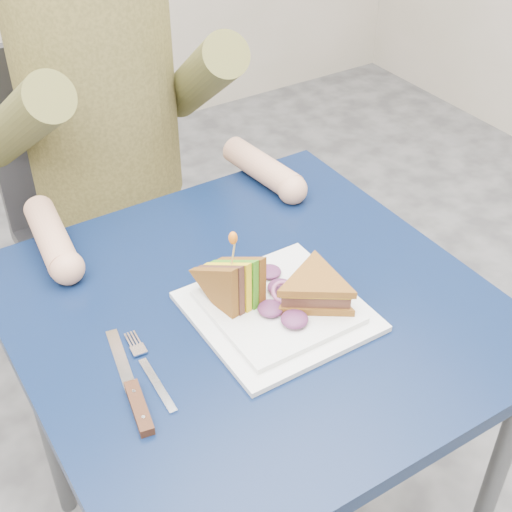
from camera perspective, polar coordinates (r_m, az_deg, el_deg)
table at (r=1.23m, az=-0.27°, el=-6.70°), size 0.75×0.75×0.73m
chair at (r=1.81m, az=-12.27°, el=4.35°), size 0.42×0.40×0.93m
diner at (r=1.54m, az=-12.51°, el=14.07°), size 0.54×0.59×0.74m
plate at (r=1.15m, az=1.75°, el=-4.31°), size 0.26×0.26×0.02m
sandwich_flat at (r=1.14m, az=4.78°, el=-2.68°), size 0.20×0.20×0.05m
sandwich_upright at (r=1.13m, az=-1.76°, el=-2.30°), size 0.09×0.15×0.15m
fork at (r=1.08m, az=-8.44°, el=-9.18°), size 0.03×0.18×0.01m
knife at (r=1.04m, az=-9.62°, el=-11.13°), size 0.06×0.22×0.02m
toothpick at (r=1.09m, az=-1.82°, el=0.27°), size 0.01×0.01×0.06m
toothpick_frill at (r=1.07m, az=-1.85°, el=1.45°), size 0.01×0.01×0.02m
lettuce_spill at (r=1.15m, az=1.70°, el=-3.16°), size 0.15×0.13×0.02m
onion_ring at (r=1.15m, az=2.26°, el=-2.93°), size 0.04×0.04×0.02m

